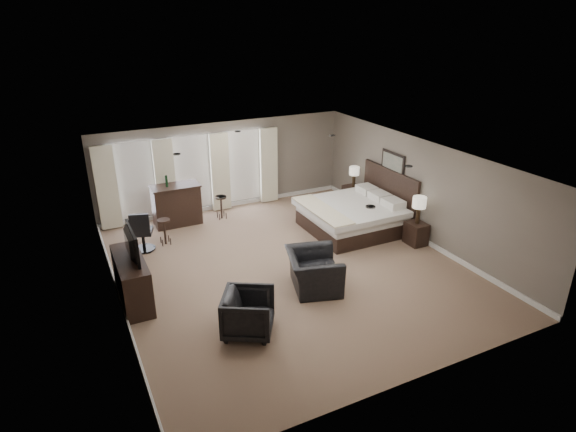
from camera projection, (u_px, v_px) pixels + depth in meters
name	position (u px, v px, depth m)	size (l,w,h in m)	color
room	(288.00, 216.00, 10.69)	(7.60, 8.60, 2.64)	#816652
window_bay	(193.00, 175.00, 13.71)	(5.25, 0.20, 2.30)	silver
bed	(356.00, 203.00, 12.87)	(2.43, 2.32, 1.54)	silver
nightstand_near	(416.00, 233.00, 12.22)	(0.43, 0.53, 0.57)	black
nightstand_far	(353.00, 197.00, 14.61)	(0.48, 0.58, 0.63)	black
lamp_near	(419.00, 210.00, 11.97)	(0.34, 0.34, 0.70)	beige
lamp_far	(354.00, 177.00, 14.36)	(0.30, 0.30, 0.62)	beige
wall_art	(393.00, 162.00, 12.94)	(0.04, 0.96, 0.56)	slate
dresser	(132.00, 280.00, 9.69)	(0.54, 1.67, 0.97)	black
tv	(129.00, 255.00, 9.47)	(1.10, 0.63, 0.14)	black
armchair_near	(314.00, 265.00, 10.15)	(1.23, 0.80, 1.08)	black
armchair_far	(248.00, 311.00, 8.72)	(0.89, 0.83, 0.91)	black
bar_counter	(177.00, 205.00, 13.29)	(1.31, 0.68, 1.14)	black
bar_stool_left	(165.00, 232.00, 12.19)	(0.32, 0.32, 0.68)	black
bar_stool_right	(221.00, 207.00, 13.74)	(0.32, 0.32, 0.67)	black
desk_chair	(142.00, 230.00, 11.80)	(0.54, 0.54, 1.06)	black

